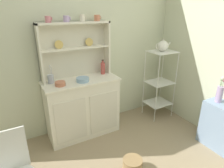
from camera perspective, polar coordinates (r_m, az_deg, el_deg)
The scene contains 16 objects.
wall_back at distance 2.81m, azimuth -10.78°, elevation 10.62°, with size 3.84×0.05×2.50m, color beige.
hutch_cabinet at distance 2.83m, azimuth -8.71°, elevation -6.65°, with size 1.03×0.45×0.85m.
hutch_shelf_unit at distance 2.70m, azimuth -10.99°, elevation 10.95°, with size 0.96×0.18×0.75m.
bakers_rack at distance 3.29m, azimuth 13.94°, elevation 1.49°, with size 0.41×0.35×1.13m.
side_shelf_blue at distance 2.97m, azimuth 29.65°, elevation -10.92°, with size 0.28×0.48×0.62m, color #849EBC.
floor_basket at distance 2.42m, azimuth 6.11°, elevation -22.73°, with size 0.23×0.23×0.16m, color #93754C.
cup_rose_0 at distance 2.54m, azimuth -18.40°, elevation 17.73°, with size 0.08×0.07×0.08m.
cup_lilac_1 at distance 2.60m, azimuth -13.33°, elevation 18.28°, with size 0.09×0.07×0.08m.
cup_cream_2 at distance 2.66m, azimuth -8.79°, elevation 18.79°, with size 0.08×0.07×0.09m.
cup_terracotta_3 at distance 2.74m, azimuth -4.44°, elevation 18.93°, with size 0.09×0.08×0.08m.
bowl_mixing_large at distance 2.51m, azimuth -15.08°, elevation 0.09°, with size 0.13×0.13×0.05m, color #C67556.
bowl_floral_medium at distance 2.59m, azimuth -8.67°, elevation 1.30°, with size 0.17×0.17×0.05m, color #8EB2D1.
jam_bottle at distance 2.85m, azimuth -2.72°, elevation 4.75°, with size 0.06×0.06×0.21m.
utensil_jar at distance 2.63m, azimuth -17.67°, elevation 1.49°, with size 0.08×0.08×0.25m.
porcelain_teapot at distance 3.15m, azimuth 14.81°, elevation 10.83°, with size 0.26×0.17×0.19m.
flower_vase at distance 2.83m, azimuth 29.24°, elevation -2.42°, with size 0.08×0.08×0.35m.
Camera 1 is at (-0.86, -1.00, 1.76)m, focal length 30.90 mm.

